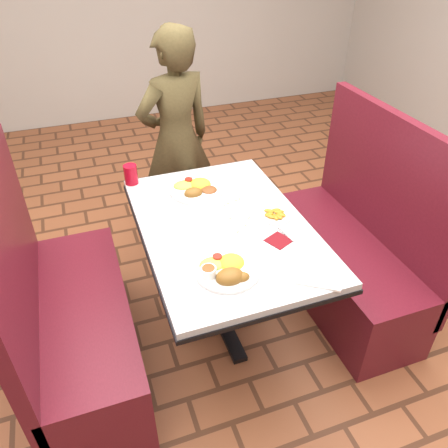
{
  "coord_description": "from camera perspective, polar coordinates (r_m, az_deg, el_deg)",
  "views": [
    {
      "loc": [
        -0.6,
        -1.66,
        2.01
      ],
      "look_at": [
        0.0,
        0.0,
        0.75
      ],
      "focal_mm": 35.0,
      "sensor_mm": 36.0,
      "label": 1
    }
  ],
  "objects": [
    {
      "name": "booth_bench_left",
      "position": [
        2.37,
        -18.93,
        -12.15
      ],
      "size": [
        0.47,
        1.2,
        1.17
      ],
      "color": "maroon",
      "rests_on": "ground"
    },
    {
      "name": "maroon_napkin",
      "position": [
        2.07,
        7.15,
        -2.15
      ],
      "size": [
        0.14,
        0.14,
        0.0
      ],
      "primitive_type": "cube",
      "rotation": [
        0.0,
        0.0,
        0.43
      ],
      "color": "maroon",
      "rests_on": "dining_table"
    },
    {
      "name": "knife_utensil",
      "position": [
        1.9,
        -0.13,
        -5.57
      ],
      "size": [
        0.07,
        0.18,
        0.0
      ],
      "primitive_type": "cube",
      "rotation": [
        0.0,
        0.0,
        0.33
      ],
      "color": "silver",
      "rests_on": "dining_table"
    },
    {
      "name": "fork_utensil",
      "position": [
        1.86,
        1.0,
        -6.76
      ],
      "size": [
        0.04,
        0.15,
        0.0
      ],
      "primitive_type": "cube",
      "rotation": [
        0.0,
        0.0,
        -0.18
      ],
      "color": "silver",
      "rests_on": "dining_table"
    },
    {
      "name": "plantain_plate",
      "position": [
        2.23,
        6.69,
        1.16
      ],
      "size": [
        0.16,
        0.16,
        0.03
      ],
      "rotation": [
        0.0,
        0.0,
        -0.41
      ],
      "color": "white",
      "rests_on": "dining_table"
    },
    {
      "name": "lettuce_shreds",
      "position": [
        2.22,
        0.45,
        1.07
      ],
      "size": [
        0.28,
        0.32,
        0.0
      ],
      "primitive_type": null,
      "color": "#90CB51",
      "rests_on": "dining_table"
    },
    {
      "name": "dining_table",
      "position": [
        2.22,
        -0.0,
        -2.02
      ],
      "size": [
        0.81,
        1.21,
        0.75
      ],
      "color": "silver",
      "rests_on": "ground"
    },
    {
      "name": "diner_person",
      "position": [
        3.04,
        -6.25,
        10.75
      ],
      "size": [
        0.62,
        0.49,
        1.5
      ],
      "primitive_type": "imported",
      "rotation": [
        0.0,
        0.0,
        3.41
      ],
      "color": "brown",
      "rests_on": "ground"
    },
    {
      "name": "paper_napkin",
      "position": [
        1.9,
        12.36,
        -6.72
      ],
      "size": [
        0.23,
        0.22,
        0.01
      ],
      "primitive_type": "cube",
      "rotation": [
        0.0,
        0.0,
        -0.62
      ],
      "color": "white",
      "rests_on": "dining_table"
    },
    {
      "name": "near_dinner_plate",
      "position": [
        1.86,
        0.34,
        -5.72
      ],
      "size": [
        0.28,
        0.28,
        0.09
      ],
      "rotation": [
        0.0,
        0.0,
        0.09
      ],
      "color": "white",
      "rests_on": "dining_table"
    },
    {
      "name": "red_tumbler",
      "position": [
        2.53,
        -12.08,
        6.35
      ],
      "size": [
        0.08,
        0.08,
        0.11
      ],
      "primitive_type": "cylinder",
      "color": "#B10B1D",
      "rests_on": "dining_table"
    },
    {
      "name": "spoon_utensil",
      "position": [
        2.11,
        8.03,
        -1.35
      ],
      "size": [
        0.03,
        0.12,
        0.0
      ],
      "primitive_type": "cube",
      "rotation": [
        0.0,
        0.0,
        0.21
      ],
      "color": "silver",
      "rests_on": "dining_table"
    },
    {
      "name": "booth_bench_right",
      "position": [
        2.74,
        15.95,
        -3.9
      ],
      "size": [
        0.47,
        1.2,
        1.17
      ],
      "color": "maroon",
      "rests_on": "ground"
    },
    {
      "name": "far_dinner_plate",
      "position": [
        2.43,
        -3.68,
        4.93
      ],
      "size": [
        0.3,
        0.3,
        0.08
      ],
      "rotation": [
        0.0,
        0.0,
        0.3
      ],
      "color": "white",
      "rests_on": "dining_table"
    }
  ]
}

